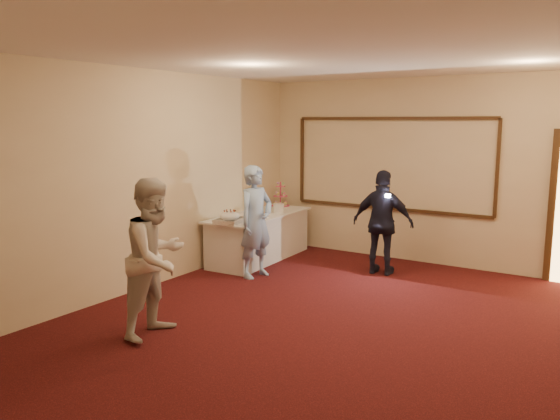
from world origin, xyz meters
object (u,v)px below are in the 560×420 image
(pavlova_tray, at_px, (230,218))
(guest, at_px, (383,223))
(plate_stack_a, at_px, (258,210))
(woman, at_px, (156,257))
(plate_stack_b, at_px, (279,208))
(tart, at_px, (260,215))
(buffet_table, at_px, (259,236))
(man, at_px, (256,222))
(cupcake_stand, at_px, (281,196))

(pavlova_tray, relative_size, guest, 0.34)
(plate_stack_a, relative_size, woman, 0.10)
(pavlova_tray, xyz_separation_m, guest, (2.01, 1.16, -0.06))
(plate_stack_b, xyz_separation_m, guest, (1.88, -0.01, -0.06))
(pavlova_tray, distance_m, woman, 2.55)
(tart, bearing_deg, buffet_table, 128.69)
(buffet_table, relative_size, man, 1.33)
(cupcake_stand, distance_m, plate_stack_a, 1.01)
(plate_stack_b, height_order, tart, plate_stack_b)
(tart, height_order, guest, guest)
(cupcake_stand, height_order, woman, woman)
(buffet_table, distance_m, plate_stack_b, 0.58)
(cupcake_stand, relative_size, man, 0.29)
(buffet_table, bearing_deg, plate_stack_a, -75.83)
(plate_stack_b, bearing_deg, pavlova_tray, -96.08)
(buffet_table, relative_size, woman, 1.29)
(guest, bearing_deg, plate_stack_b, -5.48)
(buffet_table, bearing_deg, plate_stack_b, 53.49)
(pavlova_tray, bearing_deg, woman, -70.00)
(buffet_table, distance_m, guest, 2.14)
(plate_stack_a, bearing_deg, tart, -47.84)
(buffet_table, xyz_separation_m, cupcake_stand, (-0.18, 0.95, 0.56))
(pavlova_tray, xyz_separation_m, plate_stack_b, (0.13, 1.18, 0.00))
(pavlova_tray, relative_size, woman, 0.31)
(woman, bearing_deg, plate_stack_a, 10.93)
(plate_stack_b, xyz_separation_m, tart, (-0.03, -0.50, -0.05))
(man, relative_size, woman, 0.97)
(woman, bearing_deg, guest, -22.92)
(plate_stack_a, bearing_deg, woman, -73.80)
(cupcake_stand, distance_m, woman, 4.39)
(plate_stack_a, bearing_deg, plate_stack_b, 57.89)
(cupcake_stand, bearing_deg, pavlova_tray, -81.80)
(man, bearing_deg, cupcake_stand, 32.71)
(pavlova_tray, relative_size, plate_stack_b, 2.77)
(cupcake_stand, relative_size, tart, 1.75)
(plate_stack_b, height_order, guest, guest)
(buffet_table, height_order, pavlova_tray, pavlova_tray)
(tart, relative_size, woman, 0.16)
(cupcake_stand, height_order, tart, cupcake_stand)
(cupcake_stand, xyz_separation_m, guest, (2.27, -0.68, -0.15))
(pavlova_tray, distance_m, cupcake_stand, 1.86)
(woman, bearing_deg, man, 3.96)
(guest, bearing_deg, pavlova_tray, 25.04)
(woman, xyz_separation_m, guest, (1.13, 3.56, -0.07))
(buffet_table, bearing_deg, cupcake_stand, 100.94)
(pavlova_tray, distance_m, guest, 2.32)
(guest, bearing_deg, plate_stack_a, 3.23)
(cupcake_stand, bearing_deg, plate_stack_b, -59.63)
(man, height_order, woman, woman)
(woman, bearing_deg, pavlova_tray, 14.73)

